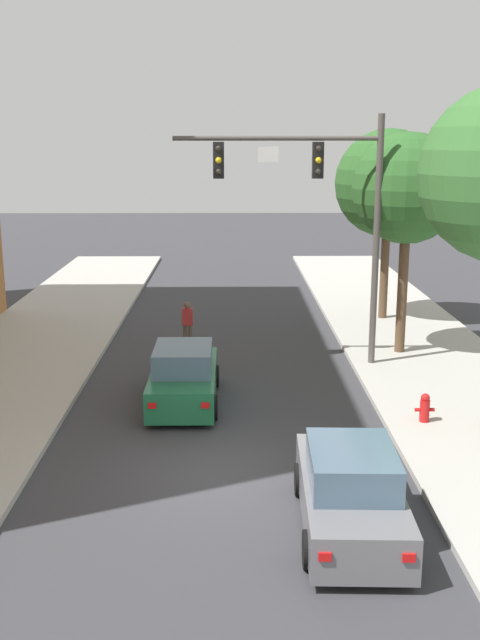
{
  "coord_description": "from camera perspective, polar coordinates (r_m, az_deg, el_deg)",
  "views": [
    {
      "loc": [
        0.21,
        -14.45,
        6.82
      ],
      "look_at": [
        0.48,
        5.67,
        2.0
      ],
      "focal_mm": 41.6,
      "sensor_mm": 36.0,
      "label": 1
    }
  ],
  "objects": [
    {
      "name": "street_tree_third",
      "position": [
        28.87,
        11.34,
        10.24
      ],
      "size": [
        4.05,
        4.05,
        7.22
      ],
      "color": "brown",
      "rests_on": "sidewalk_right"
    },
    {
      "name": "ground_plane",
      "position": [
        15.98,
        -1.47,
        -11.79
      ],
      "size": [
        120.0,
        120.0,
        0.0
      ],
      "primitive_type": "plane",
      "color": "#38383D"
    },
    {
      "name": "car_lead_green",
      "position": [
        19.91,
        -4.35,
        -4.41
      ],
      "size": [
        1.84,
        4.24,
        1.6
      ],
      "color": "#1E663D",
      "rests_on": "ground"
    },
    {
      "name": "fire_hydrant",
      "position": [
        18.82,
        14.03,
        -6.56
      ],
      "size": [
        0.48,
        0.24,
        0.72
      ],
      "color": "red",
      "rests_on": "sidewalk_right"
    },
    {
      "name": "traffic_signal_mast",
      "position": [
        22.32,
        6.21,
        9.54
      ],
      "size": [
        6.16,
        0.38,
        7.5
      ],
      "color": "#514C47",
      "rests_on": "sidewalk_right"
    },
    {
      "name": "car_following_grey",
      "position": [
        13.78,
        8.47,
        -12.96
      ],
      "size": [
        1.95,
        4.29,
        1.6
      ],
      "color": "slate",
      "rests_on": "ground"
    },
    {
      "name": "street_tree_second",
      "position": [
        24.06,
        12.77,
        9.78
      ],
      "size": [
        3.47,
        3.47,
        7.02
      ],
      "color": "brown",
      "rests_on": "sidewalk_right"
    },
    {
      "name": "pedestrian_crossing_road",
      "position": [
        25.0,
        -4.06,
        -0.23
      ],
      "size": [
        0.36,
        0.22,
        1.64
      ],
      "color": "brown",
      "rests_on": "ground"
    }
  ]
}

